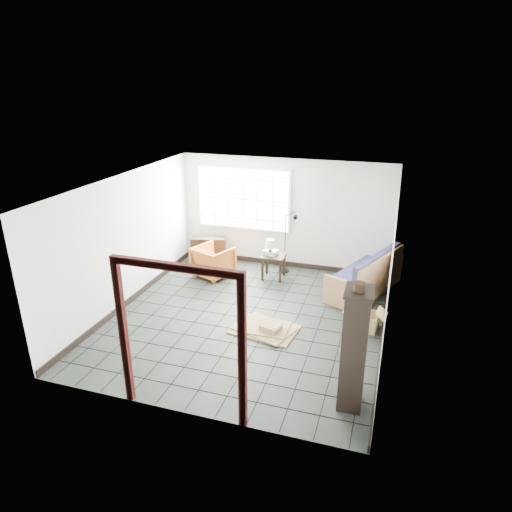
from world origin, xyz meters
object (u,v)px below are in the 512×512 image
(futon_sofa, at_px, (367,278))
(tall_shelf, at_px, (354,349))
(side_table, at_px, (274,259))
(armchair, at_px, (213,260))

(futon_sofa, xyz_separation_m, tall_shelf, (0.09, -3.73, 0.57))
(side_table, distance_m, tall_shelf, 4.43)
(armchair, relative_size, tall_shelf, 0.45)
(armchair, xyz_separation_m, tall_shelf, (3.53, -3.54, 0.51))
(armchair, height_order, side_table, armchair)
(futon_sofa, distance_m, tall_shelf, 3.77)
(armchair, bearing_deg, tall_shelf, 155.80)
(futon_sofa, relative_size, tall_shelf, 1.24)
(side_table, bearing_deg, tall_shelf, -60.37)
(futon_sofa, distance_m, armchair, 3.44)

